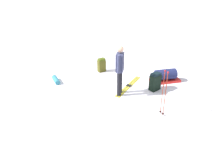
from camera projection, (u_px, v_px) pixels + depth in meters
The scene contains 8 objects.
ground_plane at pixel (112, 92), 7.11m from camera, with size 80.00×80.00×0.00m, color white.
skier_standing at pixel (120, 68), 6.58m from camera, with size 0.53×0.34×1.70m.
ski_pair_near at pixel (129, 86), 7.48m from camera, with size 1.42×1.32×0.05m.
backpack_large_dark at pixel (102, 65), 8.56m from camera, with size 0.30×0.36×0.57m.
backpack_bright at pixel (155, 82), 7.12m from camera, with size 0.37×0.44×0.64m.
ski_poles_planted_near at pixel (164, 91), 5.63m from camera, with size 0.18×0.10×1.37m.
gear_sled at pixel (165, 76), 7.74m from camera, with size 0.46×1.12×0.49m.
sleeping_mat_rolled at pixel (56, 80), 7.75m from camera, with size 0.18×0.18×0.55m, color teal.
Camera 1 is at (-6.04, 1.33, 3.57)m, focal length 33.19 mm.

